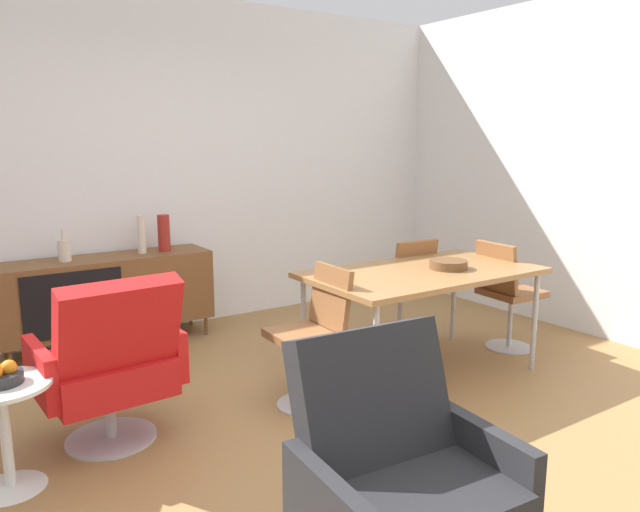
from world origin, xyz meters
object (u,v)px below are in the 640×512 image
vase_ceramic_small (64,250)px  fruit_bowl (0,375)px  wooden_bowl_on_table (448,264)px  dining_chair_far_end (506,291)px  vase_cobalt (142,234)px  dining_chair_near_window (314,330)px  side_table_round (5,424)px  vase_sculptural_dark (164,233)px  sideboard (108,292)px  armchair_black_shell (399,474)px  lounge_chair_red (110,362)px  dining_table (423,276)px  dining_chair_back_right (405,286)px

vase_ceramic_small → fruit_bowl: (-0.65, -1.79, -0.25)m
wooden_bowl_on_table → dining_chair_far_end: size_ratio=0.30×
vase_cobalt → dining_chair_far_end: vase_cobalt is taller
dining_chair_near_window → side_table_round: bearing=179.8°
vase_sculptural_dark → sideboard: bearing=-179.8°
vase_cobalt → armchair_black_shell: (-0.17, -3.31, -0.41)m
vase_sculptural_dark → vase_ceramic_small: bearing=180.0°
sideboard → lounge_chair_red: lounge_chair_red is taller
dining_chair_near_window → side_table_round: size_ratio=1.65×
vase_cobalt → armchair_black_shell: size_ratio=0.32×
vase_ceramic_small → armchair_black_shell: vase_ceramic_small is taller
vase_cobalt → armchair_black_shell: vase_cobalt is taller
wooden_bowl_on_table → vase_sculptural_dark: bearing=126.0°
dining_chair_far_end → armchair_black_shell: armchair_black_shell is taller
sideboard → wooden_bowl_on_table: 2.63m
vase_sculptural_dark → dining_chair_far_end: bearing=-40.9°
dining_table → dining_chair_near_window: 0.92m
vase_ceramic_small → wooden_bowl_on_table: (2.12, -1.86, -0.04)m
dining_chair_far_end → armchair_black_shell: (-2.42, -1.52, -0.00)m
dining_chair_near_window → vase_sculptural_dark: bearing=99.1°
sideboard → fruit_bowl: bearing=-117.7°
armchair_black_shell → sideboard: bearing=92.1°
dining_table → vase_cobalt: bearing=127.1°
dining_chair_far_end → dining_chair_back_right: 0.78m
lounge_chair_red → side_table_round: bearing=-164.1°
wooden_bowl_on_table → armchair_black_shell: (-1.70, -1.45, -0.30)m
wooden_bowl_on_table → armchair_black_shell: armchair_black_shell is taller
armchair_black_shell → dining_chair_back_right: bearing=47.9°
sideboard → dining_chair_far_end: (2.54, -1.79, 0.03)m
lounge_chair_red → armchair_black_shell: bearing=-72.2°
vase_ceramic_small → wooden_bowl_on_table: bearing=-41.3°
vase_sculptural_dark → dining_chair_back_right: size_ratio=0.35×
sideboard → armchair_black_shell: armchair_black_shell is taller
armchair_black_shell → fruit_bowl: armchair_black_shell is taller
dining_chair_near_window → armchair_black_shell: 1.64m
fruit_bowl → armchair_black_shell: bearing=-55.0°
sideboard → vase_cobalt: bearing=0.4°
vase_cobalt → dining_chair_far_end: (2.25, -1.79, -0.40)m
sideboard → vase_sculptural_dark: vase_sculptural_dark is taller
wooden_bowl_on_table → dining_chair_back_right: dining_chair_back_right is taller
vase_ceramic_small → lounge_chair_red: 1.68m
dining_table → sideboard: bearing=132.7°
vase_ceramic_small → lounge_chair_red: (-0.12, -1.64, -0.34)m
vase_ceramic_small → side_table_round: (-0.65, -1.79, -0.49)m
wooden_bowl_on_table → lounge_chair_red: size_ratio=0.27×
sideboard → dining_chair_far_end: bearing=-35.1°
dining_table → dining_chair_back_right: (0.35, 0.56, -0.23)m
dining_chair_back_right → lounge_chair_red: lounge_chair_red is taller
fruit_bowl → dining_table: bearing=-0.1°
vase_ceramic_small → dining_table: (1.94, -1.80, -0.11)m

